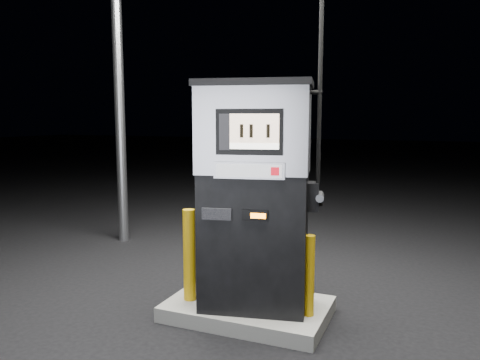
% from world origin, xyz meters
% --- Properties ---
extents(ground, '(80.00, 80.00, 0.00)m').
position_xyz_m(ground, '(0.00, 0.00, 0.00)').
color(ground, black).
rests_on(ground, ground).
extents(pump_island, '(1.60, 1.00, 0.15)m').
position_xyz_m(pump_island, '(0.00, 0.00, 0.07)').
color(pump_island, slate).
rests_on(pump_island, ground).
extents(fuel_dispenser, '(1.27, 0.86, 4.57)m').
position_xyz_m(fuel_dispenser, '(0.10, -0.07, 1.28)').
color(fuel_dispenser, black).
rests_on(fuel_dispenser, pump_island).
extents(bollard_left, '(0.15, 0.15, 0.94)m').
position_xyz_m(bollard_left, '(-0.58, -0.16, 0.62)').
color(bollard_left, '#D49F0B').
rests_on(bollard_left, pump_island).
extents(bollard_right, '(0.14, 0.14, 0.77)m').
position_xyz_m(bollard_right, '(0.64, -0.07, 0.54)').
color(bollard_right, '#D49F0B').
rests_on(bollard_right, pump_island).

